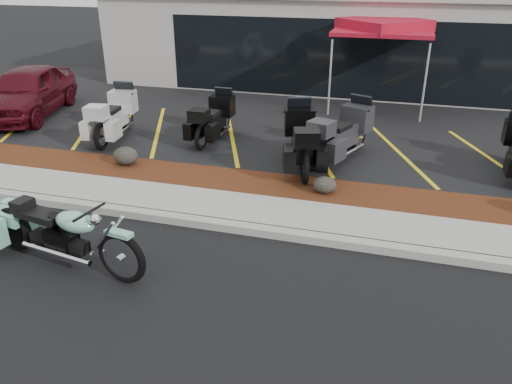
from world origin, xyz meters
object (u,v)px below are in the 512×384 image
(traffic_cone, at_px, (294,108))
(hero_cruiser, at_px, (121,250))
(popup_canopy, at_px, (384,27))
(parked_car, at_px, (27,91))
(touring_white, at_px, (126,106))

(traffic_cone, bearing_deg, hero_cruiser, -94.08)
(traffic_cone, bearing_deg, popup_canopy, 36.15)
(parked_car, height_order, popup_canopy, popup_canopy)
(hero_cruiser, relative_size, touring_white, 1.37)
(traffic_cone, height_order, popup_canopy, popup_canopy)
(parked_car, height_order, traffic_cone, parked_car)
(popup_canopy, bearing_deg, parked_car, -138.19)
(hero_cruiser, height_order, parked_car, parked_car)
(touring_white, distance_m, popup_canopy, 8.19)
(touring_white, bearing_deg, traffic_cone, -64.36)
(traffic_cone, distance_m, popup_canopy, 3.72)
(touring_white, xyz_separation_m, traffic_cone, (4.22, 2.77, -0.46))
(touring_white, bearing_deg, parked_car, 74.65)
(popup_canopy, bearing_deg, touring_white, -125.30)
(touring_white, height_order, parked_car, parked_car)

